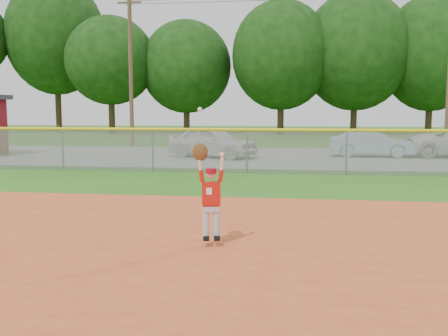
{
  "coord_description": "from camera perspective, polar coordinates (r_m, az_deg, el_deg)",
  "views": [
    {
      "loc": [
        1.51,
        -6.99,
        2.17
      ],
      "look_at": [
        0.27,
        2.12,
        1.1
      ],
      "focal_mm": 40.0,
      "sensor_mm": 36.0,
      "label": 1
    }
  ],
  "objects": [
    {
      "name": "outfield_fence",
      "position": [
        17.1,
        2.64,
        2.33
      ],
      "size": [
        40.06,
        0.1,
        1.55
      ],
      "color": "gray",
      "rests_on": "ground"
    },
    {
      "name": "parking_strip",
      "position": [
        23.14,
        3.95,
        1.29
      ],
      "size": [
        44.0,
        10.0,
        0.03
      ],
      "primitive_type": "cube",
      "color": "slate",
      "rests_on": "ground"
    },
    {
      "name": "car_blue",
      "position": [
        23.9,
        16.51,
        2.72
      ],
      "size": [
        3.76,
        1.4,
        1.23
      ],
      "primitive_type": "imported",
      "rotation": [
        0.0,
        0.0,
        1.54
      ],
      "color": "#7BA1B8",
      "rests_on": "parking_strip"
    },
    {
      "name": "car_white_a",
      "position": [
        22.59,
        -1.34,
        3.02
      ],
      "size": [
        4.47,
        3.07,
        1.41
      ],
      "primitive_type": "imported",
      "rotation": [
        0.0,
        0.0,
        1.2
      ],
      "color": "silver",
      "rests_on": "parking_strip"
    },
    {
      "name": "tree_line",
      "position": [
        45.21,
        7.16,
        13.42
      ],
      "size": [
        62.37,
        13.0,
        14.43
      ],
      "color": "#422D1C",
      "rests_on": "ground"
    },
    {
      "name": "ballplayer",
      "position": [
        7.81,
        -1.67,
        -2.75
      ],
      "size": [
        0.51,
        0.25,
        2.08
      ],
      "color": "silver",
      "rests_on": "ground"
    },
    {
      "name": "power_lines",
      "position": [
        29.1,
        6.82,
        11.55
      ],
      "size": [
        19.4,
        0.24,
        9.0
      ],
      "color": "#4C3823",
      "rests_on": "ground"
    },
    {
      "name": "ground",
      "position": [
        7.47,
        -4.34,
        -10.27
      ],
      "size": [
        120.0,
        120.0,
        0.0
      ],
      "primitive_type": "plane",
      "color": "#2A6116",
      "rests_on": "ground"
    }
  ]
}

